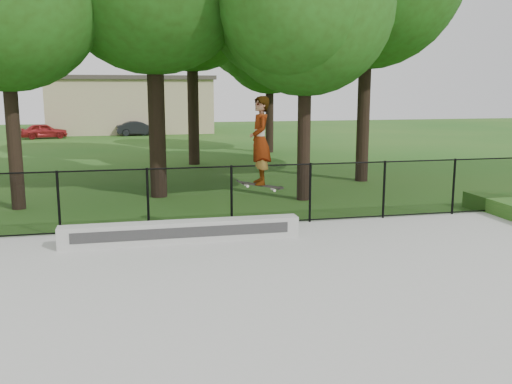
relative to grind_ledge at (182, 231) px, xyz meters
The scene contains 9 objects.
ground 4.89m from the grind_ledge, 74.23° to the right, with size 100.00×100.00×0.00m, color #1F5618.
concrete_slab 4.89m from the grind_ledge, 74.23° to the right, with size 14.00×12.00×0.06m, color #AAABA5.
grind_ledge is the anchor object (origin of this frame).
car_a 29.60m from the grind_ledge, 102.82° to the left, with size 1.22×3.01×1.03m, color maroon.
car_b 29.95m from the grind_ledge, 90.44° to the left, with size 1.09×2.84×1.03m, color black.
car_c 31.00m from the grind_ledge, 91.28° to the left, with size 1.57×3.54×1.12m, color #ACB1C3.
skater_airborne 2.60m from the grind_ledge, ahead, with size 0.83×0.71×2.06m.
chainlink_fence 1.86m from the grind_ledge, 42.12° to the left, with size 16.06×0.06×1.50m.
distant_building 33.36m from the grind_ledge, 91.16° to the left, with size 12.40×6.40×4.30m.
Camera 1 is at (-2.43, -7.48, 3.39)m, focal length 40.00 mm.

